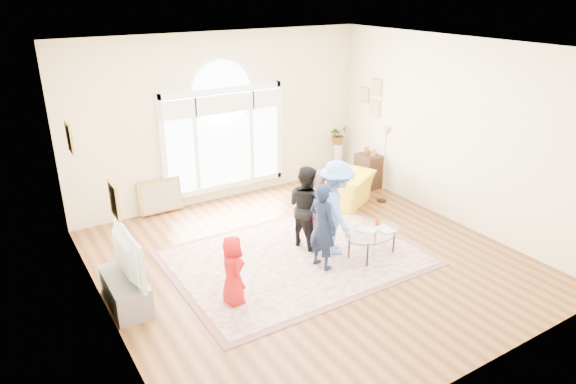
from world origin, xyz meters
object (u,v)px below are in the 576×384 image
television (121,255)px  area_rug (296,258)px  armchair (346,189)px  coffee_table (372,233)px  tv_console (125,291)px

television → area_rug: bearing=-3.4°
area_rug → armchair: armchair is taller
area_rug → television: 2.70m
area_rug → coffee_table: coffee_table is taller
television → armchair: television is taller
coffee_table → armchair: 2.05m
area_rug → armchair: 2.36m
television → armchair: size_ratio=1.16×
area_rug → television: television is taller
television → coffee_table: television is taller
television → armchair: (4.55, 1.12, -0.43)m
tv_console → television: 0.54m
area_rug → tv_console: (-2.60, 0.15, 0.20)m
coffee_table → armchair: size_ratio=1.12×
television → armchair: bearing=13.8°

